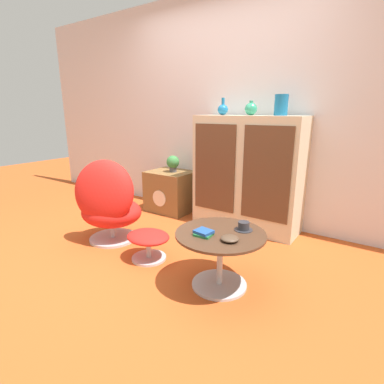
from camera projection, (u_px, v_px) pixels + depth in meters
ground_plane at (143, 258)px, 2.70m from camera, size 12.00×12.00×0.00m
wall_back at (226, 109)px, 3.53m from camera, size 6.40×0.06×2.60m
sideboard at (247, 173)px, 3.28m from camera, size 1.17×0.44×1.24m
tv_console at (171, 191)px, 3.93m from camera, size 0.57×0.48×0.53m
egg_chair at (108, 203)px, 2.95m from camera, size 0.77×0.74×0.86m
ottoman at (148, 240)px, 2.64m from camera, size 0.40×0.34×0.26m
coffee_table at (220, 250)px, 2.20m from camera, size 0.66×0.66×0.43m
vase_leftmost at (223, 109)px, 3.28m from camera, size 0.11×0.11×0.18m
vase_inner_left at (251, 109)px, 3.10m from camera, size 0.13×0.13×0.15m
vase_inner_right at (281, 105)px, 2.92m from camera, size 0.13×0.13×0.20m
potted_plant at (173, 163)px, 3.81m from camera, size 0.16×0.16×0.21m
teacup at (244, 227)px, 2.21m from camera, size 0.13×0.13×0.06m
book_stack at (204, 233)px, 2.12m from camera, size 0.13×0.12×0.04m
bowl at (230, 238)px, 2.03m from camera, size 0.12×0.12×0.04m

